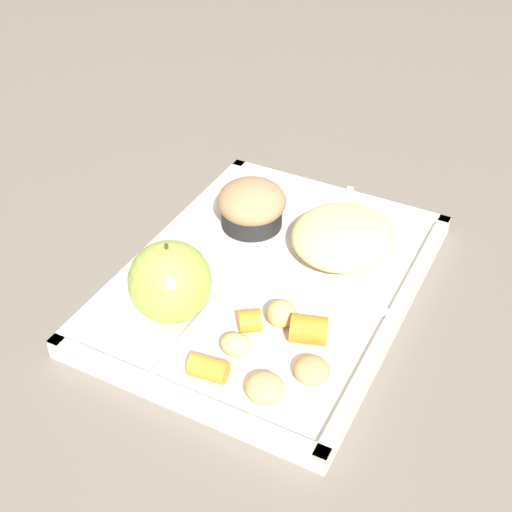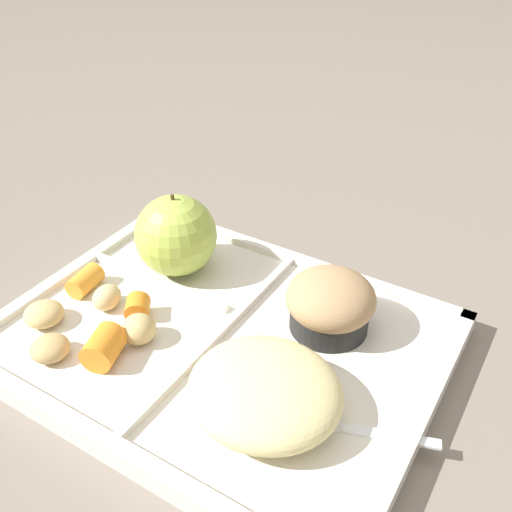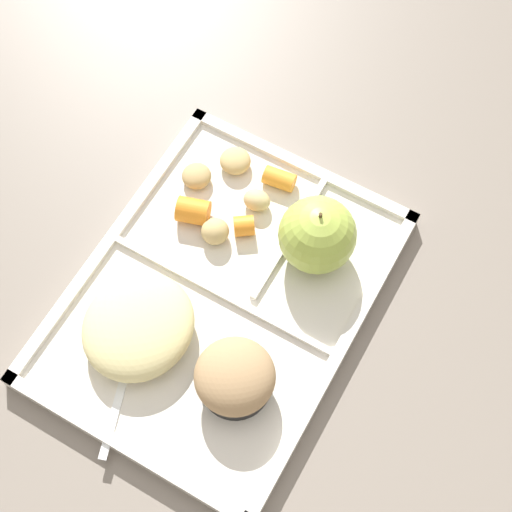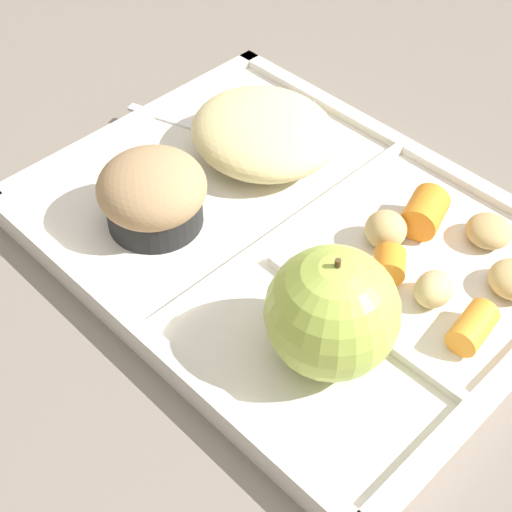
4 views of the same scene
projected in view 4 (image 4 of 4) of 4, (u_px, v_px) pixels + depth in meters
ground at (288, 245)px, 0.55m from camera, size 6.00×6.00×0.00m
lunch_tray at (288, 237)px, 0.54m from camera, size 0.37×0.28×0.02m
green_apple at (332, 313)px, 0.44m from camera, size 0.08×0.08×0.09m
bran_muffin at (153, 194)px, 0.53m from camera, size 0.08×0.08×0.06m
carrot_slice_large at (389, 264)px, 0.50m from camera, size 0.03×0.03×0.02m
carrot_slice_center at (473, 327)px, 0.47m from camera, size 0.03×0.04×0.02m
carrot_slice_small at (425, 212)px, 0.53m from camera, size 0.04×0.04×0.03m
potato_chunk_corner at (386, 229)px, 0.52m from camera, size 0.04×0.04×0.03m
potato_chunk_wedge at (489, 231)px, 0.53m from camera, size 0.04×0.04×0.02m
potato_chunk_golden at (434, 289)px, 0.49m from camera, size 0.03×0.03×0.02m
egg_noodle_pile at (263, 132)px, 0.59m from camera, size 0.12×0.11×0.04m
meatball_front at (269, 144)px, 0.59m from camera, size 0.03×0.03×0.03m
meatball_back at (268, 138)px, 0.59m from camera, size 0.03×0.03×0.03m
meatball_side at (255, 141)px, 0.59m from camera, size 0.03×0.03×0.03m
plastic_fork at (222, 135)px, 0.61m from camera, size 0.15×0.06×0.00m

